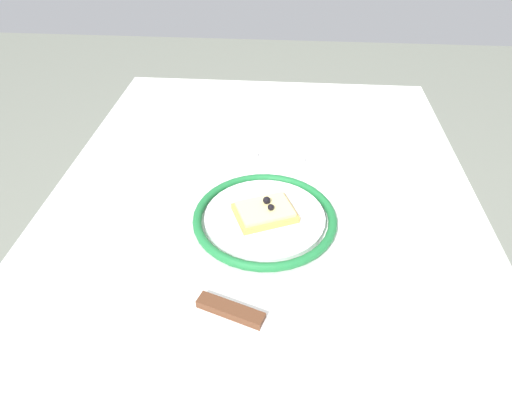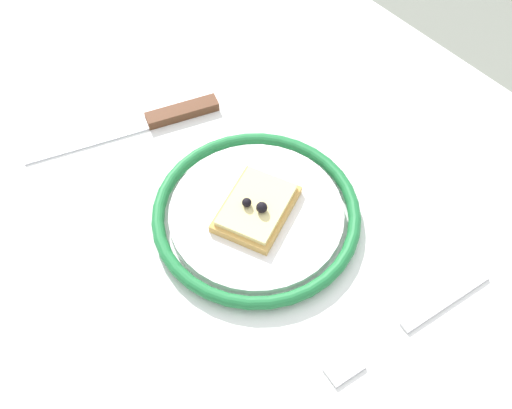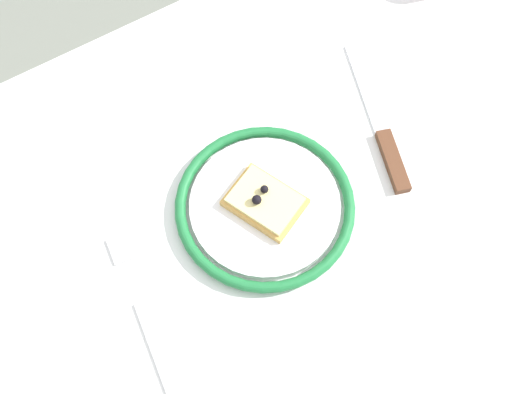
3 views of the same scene
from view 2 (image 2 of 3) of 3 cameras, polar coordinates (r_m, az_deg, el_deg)
ground_plane at (r=1.35m, az=-0.26°, el=-17.54°), size 6.00×6.00×0.00m
dining_table at (r=0.77m, az=-0.44°, el=-3.64°), size 1.12×0.73×0.71m
plate at (r=0.68m, az=0.03°, el=-0.92°), size 0.23×0.23×0.02m
pizza_slice_near at (r=0.67m, az=0.03°, el=-0.29°), size 0.10×0.11×0.03m
knife at (r=0.78m, az=-8.98°, el=7.60°), size 0.10×0.23×0.01m
fork at (r=0.65m, az=13.68°, el=-10.56°), size 0.04×0.20×0.00m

